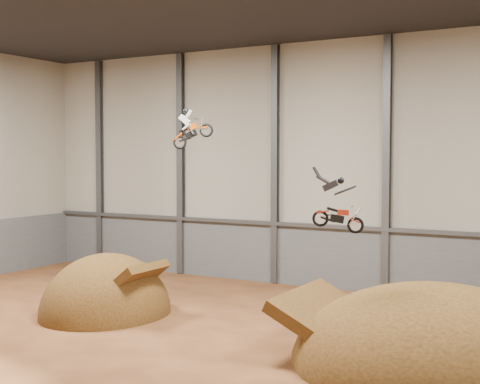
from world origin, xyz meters
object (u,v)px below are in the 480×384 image
object	(u,v)px
takeoff_ramp	(106,314)
fmx_rider_a	(196,123)
landing_ramp	(437,370)
fmx_rider_b	(337,200)

from	to	relation	value
takeoff_ramp	fmx_rider_a	distance (m)	10.06
landing_ramp	fmx_rider_a	distance (m)	14.41
takeoff_ramp	fmx_rider_b	distance (m)	13.85
landing_ramp	fmx_rider_b	xyz separation A→B (m)	(-3.25, -1.39, 5.93)
takeoff_ramp	fmx_rider_b	world-z (taller)	fmx_rider_b
landing_ramp	fmx_rider_b	world-z (taller)	fmx_rider_b
landing_ramp	fmx_rider_a	size ratio (longest dim) A/B	5.43
landing_ramp	fmx_rider_a	world-z (taller)	fmx_rider_a
fmx_rider_a	fmx_rider_b	xyz separation A→B (m)	(7.90, -3.08, -3.04)
takeoff_ramp	landing_ramp	bearing A→B (deg)	-2.55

